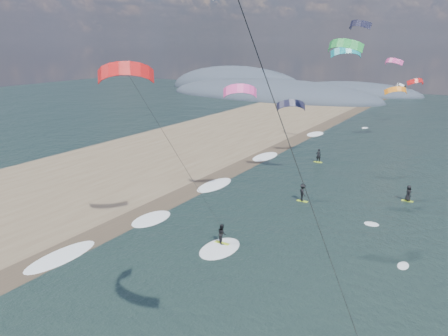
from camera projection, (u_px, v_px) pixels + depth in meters
The scene contains 8 objects.
sand_strip at pixel (10, 207), 41.95m from camera, with size 26.00×240.00×0.00m, color brown.
wet_sand_strip at pixel (98, 235), 35.92m from camera, with size 3.00×240.00×0.00m, color #382D23.
coastal_hills at pixel (266, 93), 132.40m from camera, with size 80.00×41.00×15.00m.
kitesurfer_near_a at pixel (265, 85), 10.54m from camera, with size 8.02×9.12×18.57m.
kitesurfer_near_b at pixel (160, 132), 29.54m from camera, with size 6.96×9.06×14.73m.
far_kitesurfers at pixel (333, 184), 45.90m from camera, with size 13.75×15.77×1.85m.
bg_kite_field at pixel (368, 69), 59.67m from camera, with size 10.21×61.82×11.86m.
shoreline_surf at pixel (147, 219), 39.20m from camera, with size 2.40×79.40×0.11m.
Camera 1 is at (14.10, -12.56, 15.49)m, focal length 35.00 mm.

